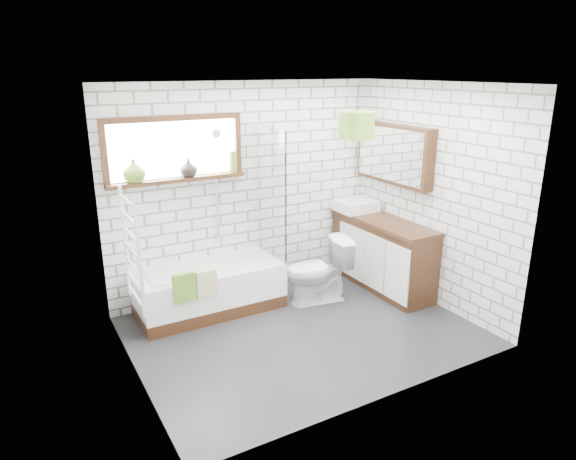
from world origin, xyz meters
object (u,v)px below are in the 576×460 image
bathtub (210,289)px  toilet (318,271)px  vanity (382,253)px  pendant (356,125)px  basin (356,205)px

bathtub → toilet: toilet is taller
vanity → pendant: (-0.86, -0.52, 1.66)m
bathtub → basin: basin is taller
bathtub → basin: bearing=1.9°
toilet → pendant: (0.07, -0.54, 1.72)m
basin → pendant: size_ratio=1.36×
basin → toilet: 1.14m
vanity → pendant: bearing=-148.9°
pendant → vanity: bearing=31.1°
vanity → toilet: (-0.93, 0.02, -0.06)m
basin → pendant: (-0.80, -1.01, 1.15)m
vanity → toilet: size_ratio=2.00×
basin → pendant: pendant is taller
toilet → pendant: size_ratio=2.18×
bathtub → pendant: size_ratio=4.59×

